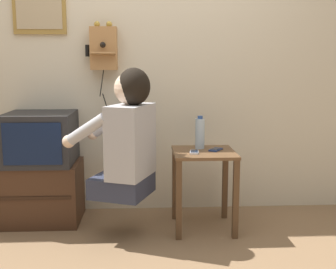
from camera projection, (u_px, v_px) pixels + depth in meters
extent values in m
cube|color=beige|center=(145.00, 55.00, 3.38)|extent=(6.80, 0.05, 2.55)
cube|color=brown|center=(203.00, 153.00, 3.04)|extent=(0.45, 0.45, 0.02)
cube|color=#523822|center=(178.00, 200.00, 2.88)|extent=(0.04, 0.04, 0.56)
cube|color=#523822|center=(235.00, 199.00, 2.90)|extent=(0.04, 0.04, 0.56)
cube|color=#523822|center=(174.00, 184.00, 3.28)|extent=(0.04, 0.04, 0.56)
cube|color=#523822|center=(225.00, 183.00, 3.30)|extent=(0.04, 0.04, 0.56)
cube|color=#2D3347|center=(122.00, 185.00, 2.92)|extent=(0.47, 0.48, 0.14)
cube|color=#ADADB2|center=(130.00, 141.00, 2.84)|extent=(0.35, 0.45, 0.49)
sphere|color=beige|center=(130.00, 88.00, 2.79)|extent=(0.22, 0.22, 0.22)
ellipsoid|color=black|center=(133.00, 87.00, 2.78)|extent=(0.28, 0.29, 0.25)
cylinder|color=#ADADB2|center=(86.00, 130.00, 2.75)|extent=(0.32, 0.18, 0.23)
cylinder|color=#ADADB2|center=(109.00, 123.00, 3.06)|extent=(0.32, 0.18, 0.23)
sphere|color=beige|center=(68.00, 141.00, 2.81)|extent=(0.09, 0.09, 0.09)
sphere|color=beige|center=(92.00, 134.00, 3.12)|extent=(0.09, 0.09, 0.09)
cube|color=#422819|center=(40.00, 192.00, 3.24)|extent=(0.62, 0.44, 0.46)
cube|color=black|center=(32.00, 198.00, 3.02)|extent=(0.56, 0.01, 0.02)
cube|color=#232326|center=(40.00, 138.00, 3.18)|extent=(0.50, 0.49, 0.38)
cube|color=#0C1938|center=(32.00, 144.00, 2.93)|extent=(0.41, 0.01, 0.30)
cube|color=#AD7A47|center=(103.00, 49.00, 3.28)|extent=(0.21, 0.11, 0.33)
cube|color=#AD7A47|center=(102.00, 54.00, 3.20)|extent=(0.19, 0.07, 0.03)
sphere|color=#B79338|center=(97.00, 24.00, 3.23)|extent=(0.05, 0.05, 0.05)
sphere|color=#B79338|center=(109.00, 24.00, 3.24)|extent=(0.05, 0.05, 0.05)
cone|color=black|center=(102.00, 45.00, 3.17)|extent=(0.04, 0.05, 0.04)
cylinder|color=black|center=(87.00, 51.00, 3.27)|extent=(0.03, 0.03, 0.09)
cylinder|color=black|center=(101.00, 83.00, 3.30)|extent=(0.04, 0.04, 0.22)
cylinder|color=black|center=(106.00, 106.00, 3.34)|extent=(0.07, 0.06, 0.19)
cube|color=silver|center=(194.00, 152.00, 2.98)|extent=(0.07, 0.13, 0.01)
cube|color=black|center=(194.00, 151.00, 2.98)|extent=(0.06, 0.10, 0.00)
cube|color=navy|center=(215.00, 150.00, 3.07)|extent=(0.12, 0.14, 0.01)
cube|color=black|center=(215.00, 149.00, 3.07)|extent=(0.10, 0.11, 0.00)
cylinder|color=#ADC6DB|center=(199.00, 134.00, 3.12)|extent=(0.07, 0.07, 0.22)
cylinder|color=#2D4C8C|center=(200.00, 117.00, 3.10)|extent=(0.04, 0.04, 0.02)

